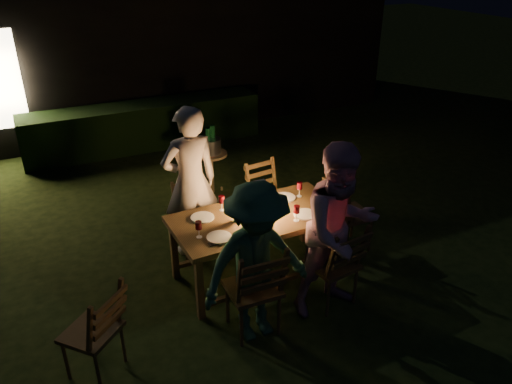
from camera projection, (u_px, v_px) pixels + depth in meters
name	position (u px, v px, depth m)	size (l,w,h in m)	color
garden_envelope	(133.00, 36.00, 10.58)	(40.00, 40.00, 3.20)	black
dining_table	(258.00, 222.00, 5.33)	(1.86, 0.97, 0.76)	#473217
chair_near_left	(254.00, 303.00, 4.70)	(0.48, 0.52, 1.05)	#473217
chair_near_right	(333.00, 278.00, 5.08)	(0.51, 0.54, 1.00)	#473217
chair_far_left	(195.00, 232.00, 5.94)	(0.42, 0.45, 0.91)	#473217
chair_far_right	(268.00, 212.00, 6.34)	(0.48, 0.51, 0.96)	#473217
chair_end	(348.00, 226.00, 6.01)	(0.49, 0.45, 1.01)	#473217
chair_spare	(96.00, 346.00, 4.25)	(0.62, 0.62, 0.95)	#473217
person_house_side	(190.00, 182.00, 5.70)	(0.66, 0.43, 1.81)	beige
person_opp_right	(340.00, 231.00, 4.77)	(0.87, 0.67, 1.78)	#C386A3
person_opp_left	(256.00, 264.00, 4.45)	(1.03, 0.59, 1.59)	#2D5B3F
lantern	(260.00, 199.00, 5.29)	(0.16, 0.16, 0.35)	white
plate_far_left	(202.00, 217.00, 5.24)	(0.25, 0.25, 0.01)	white
plate_near_left	(219.00, 237.00, 4.89)	(0.25, 0.25, 0.01)	white
plate_far_right	(284.00, 197.00, 5.65)	(0.25, 0.25, 0.01)	white
plate_near_right	(305.00, 214.00, 5.30)	(0.25, 0.25, 0.01)	white
wineglass_a	(222.00, 203.00, 5.36)	(0.06, 0.06, 0.18)	#59070F
wineglass_b	(199.00, 230.00, 4.87)	(0.06, 0.06, 0.18)	#59070F
wineglass_c	(297.00, 213.00, 5.16)	(0.06, 0.06, 0.18)	#59070F
wineglass_d	(299.00, 189.00, 5.65)	(0.06, 0.06, 0.18)	#59070F
wineglass_e	(263.00, 223.00, 4.98)	(0.06, 0.06, 0.18)	silver
bottle_table	(237.00, 209.00, 5.13)	(0.07, 0.07, 0.28)	#0F471E
napkin_left	(260.00, 232.00, 4.98)	(0.18, 0.14, 0.01)	red
napkin_right	(317.00, 216.00, 5.28)	(0.18, 0.14, 0.01)	red
phone	(216.00, 243.00, 4.80)	(0.14, 0.07, 0.01)	black
side_table	(211.00, 158.00, 7.24)	(0.47, 0.47, 0.63)	olive
ice_bucket	(211.00, 146.00, 7.16)	(0.30, 0.30, 0.22)	#A5A8AD
bottle_bucket_a	(208.00, 144.00, 7.08)	(0.07, 0.07, 0.32)	#0F471E
bottle_bucket_b	(213.00, 141.00, 7.19)	(0.07, 0.07, 0.32)	#0F471E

